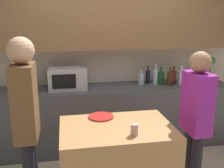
# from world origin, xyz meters

# --- Properties ---
(back_wall) EXTENTS (6.40, 0.40, 2.70)m
(back_wall) POSITION_xyz_m (0.00, 1.66, 1.54)
(back_wall) COLOR beige
(back_wall) RESTS_ON ground_plane
(back_counter) EXTENTS (3.60, 0.62, 0.92)m
(back_counter) POSITION_xyz_m (0.00, 1.39, 0.46)
(back_counter) COLOR #4C4C51
(back_counter) RESTS_ON ground_plane
(kitchen_island) EXTENTS (1.06, 0.74, 0.90)m
(kitchen_island) POSITION_xyz_m (-0.16, 0.05, 0.45)
(kitchen_island) COLOR #B27F4C
(kitchen_island) RESTS_ON ground_plane
(microwave) EXTENTS (0.52, 0.39, 0.30)m
(microwave) POSITION_xyz_m (-0.59, 1.41, 1.07)
(microwave) COLOR #B7BABC
(microwave) RESTS_ON back_counter
(toaster) EXTENTS (0.26, 0.16, 0.18)m
(toaster) POSITION_xyz_m (-1.13, 1.42, 1.01)
(toaster) COLOR silver
(toaster) RESTS_ON back_counter
(potted_plant) EXTENTS (0.14, 0.14, 0.40)m
(potted_plant) POSITION_xyz_m (1.58, 1.42, 1.12)
(potted_plant) COLOR #333D4C
(potted_plant) RESTS_ON back_counter
(bottle_0) EXTENTS (0.09, 0.09, 0.22)m
(bottle_0) POSITION_xyz_m (0.49, 1.45, 1.00)
(bottle_0) COLOR silver
(bottle_0) RESTS_ON back_counter
(bottle_1) EXTENTS (0.06, 0.06, 0.27)m
(bottle_1) POSITION_xyz_m (0.61, 1.51, 1.02)
(bottle_1) COLOR black
(bottle_1) RESTS_ON back_counter
(bottle_2) EXTENTS (0.07, 0.07, 0.31)m
(bottle_2) POSITION_xyz_m (0.71, 1.44, 1.04)
(bottle_2) COLOR silver
(bottle_2) RESTS_ON back_counter
(bottle_3) EXTENTS (0.09, 0.09, 0.27)m
(bottle_3) POSITION_xyz_m (0.78, 1.41, 1.02)
(bottle_3) COLOR #194723
(bottle_3) RESTS_ON back_counter
(bottle_4) EXTENTS (0.08, 0.08, 0.27)m
(bottle_4) POSITION_xyz_m (0.89, 1.34, 1.02)
(bottle_4) COLOR #472814
(bottle_4) RESTS_ON back_counter
(bottle_5) EXTENTS (0.09, 0.09, 0.27)m
(bottle_5) POSITION_xyz_m (0.97, 1.40, 1.02)
(bottle_5) COLOR maroon
(bottle_5) RESTS_ON back_counter
(bottle_6) EXTENTS (0.08, 0.08, 0.29)m
(bottle_6) POSITION_xyz_m (1.07, 1.34, 1.03)
(bottle_6) COLOR silver
(bottle_6) RESTS_ON back_counter
(plate_on_island) EXTENTS (0.26, 0.26, 0.01)m
(plate_on_island) POSITION_xyz_m (-0.28, 0.31, 0.90)
(plate_on_island) COLOR red
(plate_on_island) RESTS_ON kitchen_island
(cup_0) EXTENTS (0.07, 0.07, 0.10)m
(cup_0) POSITION_xyz_m (-0.05, -0.16, 0.95)
(cup_0) COLOR #CEA4A5
(cup_0) RESTS_ON kitchen_island
(person_left) EXTENTS (0.23, 0.34, 1.74)m
(person_left) POSITION_xyz_m (-0.97, 0.06, 1.05)
(person_left) COLOR black
(person_left) RESTS_ON ground_plane
(person_center) EXTENTS (0.21, 0.34, 1.59)m
(person_center) POSITION_xyz_m (0.65, 0.07, 0.94)
(person_center) COLOR black
(person_center) RESTS_ON ground_plane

